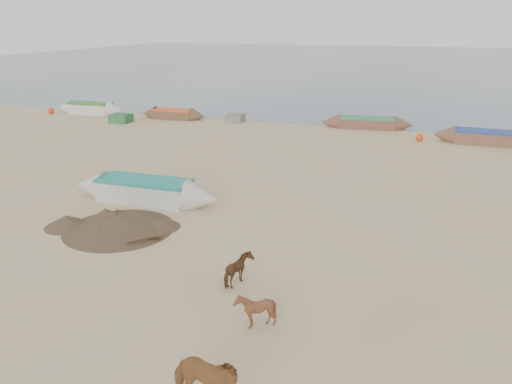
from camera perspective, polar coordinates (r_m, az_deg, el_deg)
ground at (r=15.39m, az=-4.67°, el=-8.16°), size 140.00×140.00×0.00m
sea at (r=95.01m, az=15.21°, el=14.14°), size 160.00×160.00×0.00m
cow_adult at (r=9.97m, az=-5.89°, el=-20.86°), size 1.57×0.82×1.28m
calf_front at (r=12.25m, az=-0.11°, el=-13.32°), size 0.96×0.88×0.92m
calf_right at (r=14.01m, az=-1.92°, el=-8.97°), size 0.91×1.01×0.88m
near_canoe at (r=20.75m, az=-12.62°, el=0.17°), size 6.49×1.40×0.95m
debris_pile at (r=18.31m, az=-15.41°, el=-3.48°), size 3.96×3.96×0.44m
waterline_canoes at (r=34.13m, az=15.53°, el=7.16°), size 50.88×4.30×0.90m
beach_clutter at (r=33.09m, az=14.02°, el=6.74°), size 45.70×4.15×0.64m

